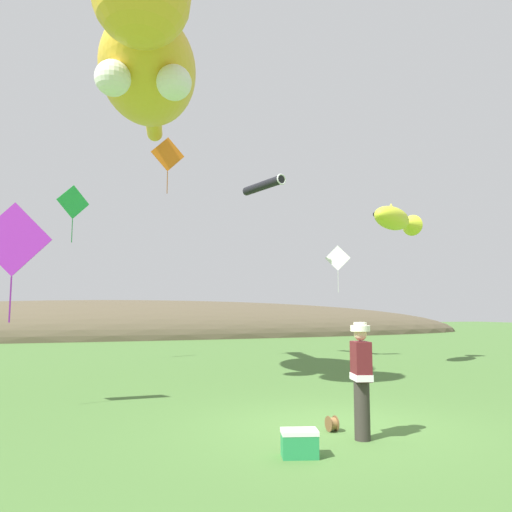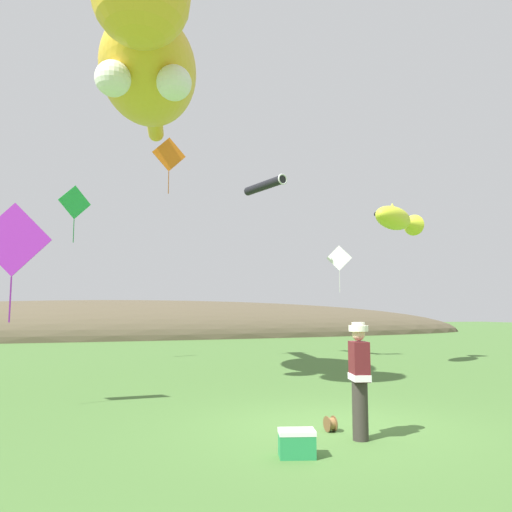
{
  "view_description": "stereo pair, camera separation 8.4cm",
  "coord_description": "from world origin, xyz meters",
  "px_view_note": "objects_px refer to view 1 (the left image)",
  "views": [
    {
      "loc": [
        -4.16,
        -7.61,
        1.97
      ],
      "look_at": [
        0.0,
        4.0,
        3.3
      ],
      "focal_mm": 35.0,
      "sensor_mm": 36.0,
      "label": 1
    },
    {
      "loc": [
        -4.08,
        -7.64,
        1.97
      ],
      "look_at": [
        0.0,
        4.0,
        3.3
      ],
      "focal_mm": 35.0,
      "sensor_mm": 36.0,
      "label": 2
    }
  ],
  "objects_px": {
    "festival_attendant": "(361,376)",
    "kite_diamond_orange": "(168,155)",
    "kite_spool": "(332,424)",
    "kite_giant_cat": "(147,63)",
    "picnic_cooler": "(300,443)",
    "kite_diamond_green": "(73,202)",
    "kite_diamond_violet": "(13,240)",
    "kite_tube_streamer": "(264,185)",
    "kite_diamond_white": "(338,259)",
    "kite_fish_windsock": "(396,219)"
  },
  "relations": [
    {
      "from": "festival_attendant",
      "to": "kite_spool",
      "type": "relative_size",
      "value": 7.13
    },
    {
      "from": "kite_diamond_orange",
      "to": "kite_diamond_white",
      "type": "height_order",
      "value": "kite_diamond_orange"
    },
    {
      "from": "kite_diamond_green",
      "to": "kite_diamond_orange",
      "type": "bearing_deg",
      "value": -10.74
    },
    {
      "from": "picnic_cooler",
      "to": "kite_diamond_orange",
      "type": "bearing_deg",
      "value": 88.71
    },
    {
      "from": "kite_tube_streamer",
      "to": "kite_diamond_white",
      "type": "xyz_separation_m",
      "value": [
        3.14,
        -0.43,
        -2.95
      ]
    },
    {
      "from": "festival_attendant",
      "to": "picnic_cooler",
      "type": "height_order",
      "value": "festival_attendant"
    },
    {
      "from": "picnic_cooler",
      "to": "kite_tube_streamer",
      "type": "xyz_separation_m",
      "value": [
        4.14,
        12.38,
        6.86
      ]
    },
    {
      "from": "kite_tube_streamer",
      "to": "kite_giant_cat",
      "type": "bearing_deg",
      "value": -135.22
    },
    {
      "from": "kite_spool",
      "to": "kite_tube_streamer",
      "type": "bearing_deg",
      "value": 74.84
    },
    {
      "from": "kite_tube_streamer",
      "to": "kite_diamond_orange",
      "type": "distance_m",
      "value": 4.03
    },
    {
      "from": "kite_tube_streamer",
      "to": "kite_diamond_white",
      "type": "height_order",
      "value": "kite_tube_streamer"
    },
    {
      "from": "kite_diamond_green",
      "to": "kite_diamond_violet",
      "type": "xyz_separation_m",
      "value": [
        -0.96,
        -9.05,
        -2.69
      ]
    },
    {
      "from": "festival_attendant",
      "to": "kite_diamond_white",
      "type": "bearing_deg",
      "value": 62.36
    },
    {
      "from": "kite_diamond_violet",
      "to": "kite_tube_streamer",
      "type": "bearing_deg",
      "value": 43.51
    },
    {
      "from": "festival_attendant",
      "to": "kite_diamond_green",
      "type": "xyz_separation_m",
      "value": [
        -4.44,
        13.1,
        5.09
      ]
    },
    {
      "from": "kite_spool",
      "to": "kite_fish_windsock",
      "type": "height_order",
      "value": "kite_fish_windsock"
    },
    {
      "from": "festival_attendant",
      "to": "kite_diamond_orange",
      "type": "height_order",
      "value": "kite_diamond_orange"
    },
    {
      "from": "picnic_cooler",
      "to": "kite_diamond_violet",
      "type": "relative_size",
      "value": 0.24
    },
    {
      "from": "kite_diamond_orange",
      "to": "picnic_cooler",
      "type": "bearing_deg",
      "value": -91.29
    },
    {
      "from": "kite_giant_cat",
      "to": "kite_diamond_violet",
      "type": "height_order",
      "value": "kite_giant_cat"
    },
    {
      "from": "festival_attendant",
      "to": "kite_diamond_white",
      "type": "relative_size",
      "value": 0.91
    },
    {
      "from": "kite_diamond_violet",
      "to": "kite_giant_cat",
      "type": "bearing_deg",
      "value": 40.88
    },
    {
      "from": "picnic_cooler",
      "to": "kite_fish_windsock",
      "type": "height_order",
      "value": "kite_fish_windsock"
    },
    {
      "from": "festival_attendant",
      "to": "kite_diamond_orange",
      "type": "xyz_separation_m",
      "value": [
        -0.98,
        12.45,
        7.14
      ]
    },
    {
      "from": "picnic_cooler",
      "to": "kite_diamond_white",
      "type": "relative_size",
      "value": 0.29
    },
    {
      "from": "kite_diamond_orange",
      "to": "kite_giant_cat",
      "type": "bearing_deg",
      "value": -105.08
    },
    {
      "from": "kite_fish_windsock",
      "to": "kite_diamond_green",
      "type": "distance_m",
      "value": 12.15
    },
    {
      "from": "kite_spool",
      "to": "kite_tube_streamer",
      "type": "xyz_separation_m",
      "value": [
        3.05,
        11.27,
        6.92
      ]
    },
    {
      "from": "kite_spool",
      "to": "kite_giant_cat",
      "type": "bearing_deg",
      "value": 112.32
    },
    {
      "from": "festival_attendant",
      "to": "kite_diamond_green",
      "type": "relative_size",
      "value": 0.8
    },
    {
      "from": "kite_tube_streamer",
      "to": "festival_attendant",
      "type": "bearing_deg",
      "value": -103.56
    },
    {
      "from": "festival_attendant",
      "to": "kite_diamond_orange",
      "type": "bearing_deg",
      "value": 94.5
    },
    {
      "from": "kite_spool",
      "to": "kite_giant_cat",
      "type": "distance_m",
      "value": 10.69
    },
    {
      "from": "kite_fish_windsock",
      "to": "kite_diamond_violet",
      "type": "distance_m",
      "value": 13.04
    },
    {
      "from": "kite_diamond_white",
      "to": "kite_diamond_violet",
      "type": "height_order",
      "value": "kite_diamond_white"
    },
    {
      "from": "kite_spool",
      "to": "kite_diamond_green",
      "type": "height_order",
      "value": "kite_diamond_green"
    },
    {
      "from": "picnic_cooler",
      "to": "kite_diamond_violet",
      "type": "height_order",
      "value": "kite_diamond_violet"
    },
    {
      "from": "kite_giant_cat",
      "to": "kite_diamond_green",
      "type": "distance_m",
      "value": 7.37
    },
    {
      "from": "picnic_cooler",
      "to": "kite_diamond_white",
      "type": "xyz_separation_m",
      "value": [
        7.28,
        11.96,
        3.91
      ]
    },
    {
      "from": "festival_attendant",
      "to": "kite_fish_windsock",
      "type": "xyz_separation_m",
      "value": [
        6.74,
        8.41,
        4.31
      ]
    },
    {
      "from": "kite_fish_windsock",
      "to": "kite_diamond_white",
      "type": "relative_size",
      "value": 1.57
    },
    {
      "from": "picnic_cooler",
      "to": "kite_diamond_green",
      "type": "relative_size",
      "value": 0.25
    },
    {
      "from": "festival_attendant",
      "to": "kite_diamond_violet",
      "type": "relative_size",
      "value": 0.74
    },
    {
      "from": "kite_fish_windsock",
      "to": "kite_diamond_orange",
      "type": "bearing_deg",
      "value": 152.37
    },
    {
      "from": "picnic_cooler",
      "to": "kite_giant_cat",
      "type": "relative_size",
      "value": 0.06
    },
    {
      "from": "kite_spool",
      "to": "picnic_cooler",
      "type": "xyz_separation_m",
      "value": [
        -1.09,
        -1.11,
        0.06
      ]
    },
    {
      "from": "festival_attendant",
      "to": "kite_tube_streamer",
      "type": "xyz_separation_m",
      "value": [
        2.87,
        11.91,
        6.09
      ]
    },
    {
      "from": "kite_fish_windsock",
      "to": "kite_tube_streamer",
      "type": "distance_m",
      "value": 5.51
    },
    {
      "from": "kite_diamond_orange",
      "to": "kite_diamond_white",
      "type": "relative_size",
      "value": 1.17
    },
    {
      "from": "kite_giant_cat",
      "to": "kite_fish_windsock",
      "type": "bearing_deg",
      "value": 11.6
    }
  ]
}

